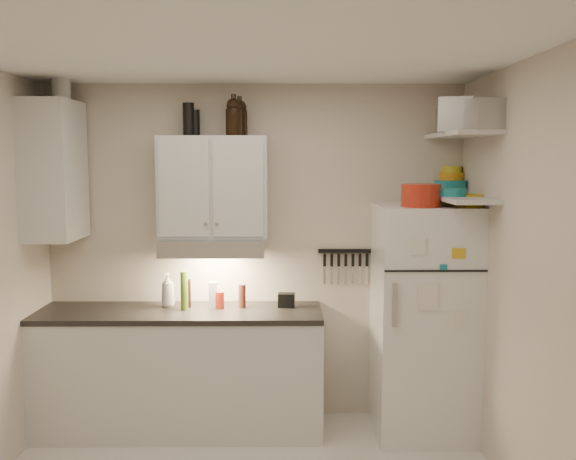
{
  "coord_description": "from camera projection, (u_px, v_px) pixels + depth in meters",
  "views": [
    {
      "loc": [
        0.21,
        -3.45,
        2.04
      ],
      "look_at": [
        0.25,
        0.9,
        1.55
      ],
      "focal_mm": 40.0,
      "sensor_mm": 36.0,
      "label": 1
    }
  ],
  "objects": [
    {
      "name": "bowl_yellow",
      "position": [
        452.0,
        169.0,
        4.93
      ],
      "size": [
        0.15,
        0.15,
        0.05
      ],
      "primitive_type": "cylinder",
      "color": "gold",
      "rests_on": "bowl_orange"
    },
    {
      "name": "back_wall",
      "position": [
        255.0,
        253.0,
        5.0
      ],
      "size": [
        3.2,
        0.02,
        2.6
      ],
      "primitive_type": "cube",
      "color": "beige",
      "rests_on": "ground"
    },
    {
      "name": "dutch_oven",
      "position": [
        421.0,
        195.0,
        4.46
      ],
      "size": [
        0.28,
        0.28,
        0.16
      ],
      "primitive_type": "cylinder",
      "rotation": [
        0.0,
        0.0,
        0.0
      ],
      "color": "#A42313",
      "rests_on": "fridge"
    },
    {
      "name": "countertop",
      "position": [
        180.0,
        313.0,
        4.74
      ],
      "size": [
        2.1,
        0.62,
        0.04
      ],
      "primitive_type": "cube",
      "color": "black",
      "rests_on": "base_cabinet"
    },
    {
      "name": "red_jar",
      "position": [
        220.0,
        300.0,
        4.79
      ],
      "size": [
        0.07,
        0.07,
        0.13
      ],
      "primitive_type": "cylinder",
      "rotation": [
        0.0,
        0.0,
        -0.06
      ],
      "color": "#A42313",
      "rests_on": "countertop"
    },
    {
      "name": "knife_strip",
      "position": [
        345.0,
        251.0,
        4.98
      ],
      "size": [
        0.42,
        0.02,
        0.03
      ],
      "primitive_type": "cube",
      "color": "black",
      "rests_on": "back_wall"
    },
    {
      "name": "thermos_a",
      "position": [
        195.0,
        123.0,
        4.78
      ],
      "size": [
        0.09,
        0.09,
        0.2
      ],
      "primitive_type": "cylinder",
      "rotation": [
        0.0,
        0.0,
        0.34
      ],
      "color": "black",
      "rests_on": "upper_cabinet"
    },
    {
      "name": "vinegar_bottle",
      "position": [
        188.0,
        293.0,
        4.82
      ],
      "size": [
        0.06,
        0.06,
        0.22
      ],
      "primitive_type": "cylinder",
      "rotation": [
        0.0,
        0.0,
        0.32
      ],
      "color": "black",
      "rests_on": "countertop"
    },
    {
      "name": "pepper_mill",
      "position": [
        242.0,
        296.0,
        4.81
      ],
      "size": [
        0.07,
        0.07,
        0.18
      ],
      "primitive_type": "cylinder",
      "rotation": [
        0.0,
        0.0,
        0.27
      ],
      "color": "#5F2A1C",
      "rests_on": "countertop"
    },
    {
      "name": "tin_b",
      "position": [
        485.0,
        114.0,
        4.05
      ],
      "size": [
        0.23,
        0.23,
        0.2
      ],
      "primitive_type": "cube",
      "rotation": [
        0.0,
        0.0,
        0.18
      ],
      "color": "#AAAAAD",
      "rests_on": "shelf_hi"
    },
    {
      "name": "growler_a",
      "position": [
        234.0,
        117.0,
        4.67
      ],
      "size": [
        0.13,
        0.13,
        0.28
      ],
      "primitive_type": null,
      "rotation": [
        0.0,
        0.0,
        0.07
      ],
      "color": "black",
      "rests_on": "upper_cabinet"
    },
    {
      "name": "shelf_hi",
      "position": [
        461.0,
        135.0,
        4.43
      ],
      "size": [
        0.3,
        0.95,
        0.03
      ],
      "primitive_type": "cube",
      "color": "silver",
      "rests_on": "right_wall"
    },
    {
      "name": "plates",
      "position": [
        451.0,
        192.0,
        4.45
      ],
      "size": [
        0.22,
        0.22,
        0.05
      ],
      "primitive_type": "cylinder",
      "rotation": [
        0.0,
        0.0,
        0.03
      ],
      "color": "teal",
      "rests_on": "shelf_lo"
    },
    {
      "name": "thermos_b",
      "position": [
        189.0,
        120.0,
        4.75
      ],
      "size": [
        0.1,
        0.1,
        0.25
      ],
      "primitive_type": "cylinder",
      "rotation": [
        0.0,
        0.0,
        -0.14
      ],
      "color": "black",
      "rests_on": "upper_cabinet"
    },
    {
      "name": "oil_bottle",
      "position": [
        184.0,
        291.0,
        4.73
      ],
      "size": [
        0.07,
        0.07,
        0.29
      ],
      "primitive_type": "cylinder",
      "rotation": [
        0.0,
        0.0,
        0.31
      ],
      "color": "#4D6D1B",
      "rests_on": "countertop"
    },
    {
      "name": "spice_jar",
      "position": [
        430.0,
        198.0,
        4.61
      ],
      "size": [
        0.08,
        0.08,
        0.1
      ],
      "primitive_type": "cylinder",
      "rotation": [
        0.0,
        0.0,
        0.4
      ],
      "color": "silver",
      "rests_on": "fridge"
    },
    {
      "name": "growler_b",
      "position": [
        240.0,
        118.0,
        4.77
      ],
      "size": [
        0.14,
        0.14,
        0.27
      ],
      "primitive_type": null,
      "rotation": [
        0.0,
        0.0,
        -0.27
      ],
      "color": "black",
      "rests_on": "upper_cabinet"
    },
    {
      "name": "shelf_lo",
      "position": [
        459.0,
        198.0,
        4.48
      ],
      "size": [
        0.3,
        0.95,
        0.03
      ],
      "primitive_type": "cube",
      "color": "silver",
      "rests_on": "right_wall"
    },
    {
      "name": "ceiling",
      "position": [
        242.0,
        48.0,
        3.36
      ],
      "size": [
        3.2,
        3.0,
        0.02
      ],
      "primitive_type": "cube",
      "color": "white",
      "rests_on": "ground"
    },
    {
      "name": "bowl_orange",
      "position": [
        452.0,
        176.0,
        4.93
      ],
      "size": [
        0.19,
        0.19,
        0.06
      ],
      "primitive_type": "cylinder",
      "color": "orange",
      "rests_on": "bowl_teal"
    },
    {
      "name": "fridge",
      "position": [
        423.0,
        320.0,
        4.72
      ],
      "size": [
        0.7,
        0.68,
        1.7
      ],
      "primitive_type": "cube",
      "color": "white",
      "rests_on": "floor"
    },
    {
      "name": "side_cabinet",
      "position": [
        54.0,
        170.0,
        4.61
      ],
      "size": [
        0.33,
        0.55,
        1.0
      ],
      "primitive_type": "cube",
      "color": "silver",
      "rests_on": "left_wall"
    },
    {
      "name": "bowl_teal",
      "position": [
        450.0,
        187.0,
        4.85
      ],
      "size": [
        0.24,
        0.24,
        0.1
      ],
      "primitive_type": "cylinder",
      "color": "teal",
      "rests_on": "shelf_lo"
    },
    {
      "name": "stock_pot",
      "position": [
        453.0,
        121.0,
        4.7
      ],
      "size": [
        0.33,
        0.33,
        0.18
      ],
      "primitive_type": "cylinder",
      "rotation": [
        0.0,
        0.0,
        -0.35
      ],
      "color": "silver",
      "rests_on": "shelf_hi"
    },
    {
      "name": "clear_bottle",
      "position": [
        213.0,
        295.0,
        4.79
      ],
      "size": [
        0.08,
        0.08,
        0.2
      ],
      "primitive_type": "cylinder",
      "rotation": [
        0.0,
        0.0,
        -0.32
      ],
      "color": "silver",
      "rests_on": "countertop"
    },
    {
      "name": "range_hood",
      "position": [
        214.0,
        246.0,
        4.75
      ],
      "size": [
        0.76,
        0.46,
        0.12
      ],
      "primitive_type": "cube",
      "color": "silver",
      "rests_on": "back_wall"
    },
    {
      "name": "base_cabinet",
      "position": [
        181.0,
        373.0,
        4.79
      ],
      "size": [
        2.1,
        0.6,
        0.88
      ],
      "primitive_type": "cube",
      "color": "silver",
      "rests_on": "floor"
    },
    {
      "name": "upper_cabinet",
      "position": [
        214.0,
        187.0,
        4.77
      ],
      "size": [
        0.8,
        0.33,
        0.75
      ],
      "primitive_type": "cube",
      "color": "silver",
      "rests_on": "back_wall"
    },
    {
      "name": "tin_a",
      "position": [
        457.0,
        115.0,
        4.32
      ],
      "size": [
        0.29,
        0.27,
        0.23
      ],
      "primitive_type": "cube",
      "rotation": [
        0.0,
        0.0,
        -0.37
      ],
      "color": "#AAAAAD",
      "rests_on": "shelf_hi"
    },
    {
      "name": "soap_bottle",
      "position": [
        168.0,
        288.0,
        4.83
      ],
      "size": [
        0.14,
        0.14,
        0.29
      ],
      "primitive_type": "imported",
      "rotation": [
        0.0,
        0.0,
        -0.27
      ],
      "color": "silver",
      "rests_on": "countertop"
    },
    {
      "name": "book_stack",
      "position": [
        469.0,
        200.0,
        4.51
      ],
      "size": [
        0.29,
        0.31,
        0.08
      ],
      "primitive_type": "cube",
      "rotation": [
        0.0,
        0.0,
        0.43
      ],
      "color": "gold",
      "rests_on": "fridge"
    },
    {
      "name": "side_jar",
      "position": [
        61.0,
        88.0,
        4.6
      ],
      "size": [
        0.15,
        0.15,
        0.18
      ],
      "primitive_type": "cylinder",
      "rotation": [
        0.0,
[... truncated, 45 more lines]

